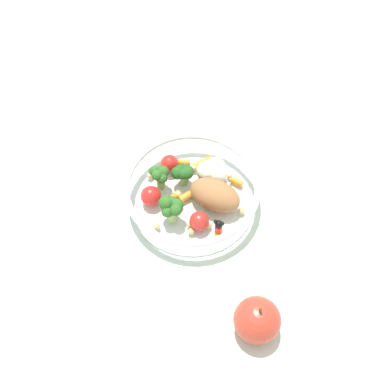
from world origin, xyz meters
TOP-DOWN VIEW (x-y plane):
  - ground_plane at (0.00, 0.00)m, footprint 2.40×2.40m
  - food_container at (-0.01, -0.01)m, footprint 0.22×0.22m
  - loose_apple at (0.02, -0.24)m, footprint 0.07×0.07m

SIDE VIEW (x-z plane):
  - ground_plane at x=0.00m, z-range 0.00..0.00m
  - food_container at x=-0.01m, z-range 0.00..0.06m
  - loose_apple at x=0.02m, z-range -0.01..0.07m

